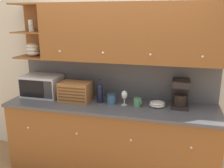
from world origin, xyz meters
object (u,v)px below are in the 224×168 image
storage_canister (111,99)px  wine_glass (124,95)px  bread_box (75,92)px  wine_bottle (100,92)px  mug (137,102)px  microwave (42,86)px  bowl_stack_on_counter (157,104)px  coffee_maker (180,93)px

storage_canister → wine_glass: wine_glass is taller
bread_box → storage_canister: (0.48, 0.01, -0.06)m
wine_bottle → storage_canister: (0.16, -0.03, -0.07)m
bread_box → mug: bread_box is taller
microwave → wine_bottle: size_ratio=1.72×
storage_canister → mug: bearing=-0.9°
bowl_stack_on_counter → microwave: bearing=178.6°
bread_box → bowl_stack_on_counter: bearing=3.1°
bowl_stack_on_counter → wine_bottle: bearing=-178.1°
bowl_stack_on_counter → mug: bearing=-166.9°
bread_box → wine_bottle: 0.33m
bowl_stack_on_counter → coffee_maker: (0.27, 0.08, 0.14)m
wine_bottle → mug: size_ratio=2.86×
wine_glass → storage_canister: bearing=180.0°
mug → bowl_stack_on_counter: mug is taller
bread_box → bowl_stack_on_counter: size_ratio=2.07×
microwave → wine_glass: bearing=-4.3°
bread_box → mug: size_ratio=3.81×
wine_glass → microwave: bearing=175.7°
microwave → mug: microwave is taller
microwave → wine_glass: 1.19m
wine_bottle → bowl_stack_on_counter: bearing=1.9°
wine_bottle → bowl_stack_on_counter: size_ratio=1.56×
bread_box → wine_glass: bearing=0.6°
wine_bottle → storage_canister: size_ratio=2.27×
wine_bottle → wine_glass: bearing=-4.6°
bread_box → wine_bottle: size_ratio=1.33×
wine_bottle → coffee_maker: size_ratio=0.88×
storage_canister → coffee_maker: (0.84, 0.13, 0.11)m
bowl_stack_on_counter → wine_glass: bearing=-172.9°
bread_box → microwave: bearing=169.8°
wine_bottle → mug: wine_bottle is taller
storage_canister → bowl_stack_on_counter: storage_canister is taller
wine_bottle → mug: (0.49, -0.03, -0.08)m
wine_bottle → bread_box: bearing=-174.1°
bread_box → wine_glass: bread_box is taller
wine_glass → bowl_stack_on_counter: (0.41, 0.05, -0.09)m
storage_canister → wine_glass: bearing=-0.0°
bread_box → wine_glass: (0.65, 0.01, -0.00)m
bread_box → coffee_maker: bearing=5.8°
storage_canister → mug: (0.33, -0.01, -0.01)m
mug → coffee_maker: (0.51, 0.13, 0.12)m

